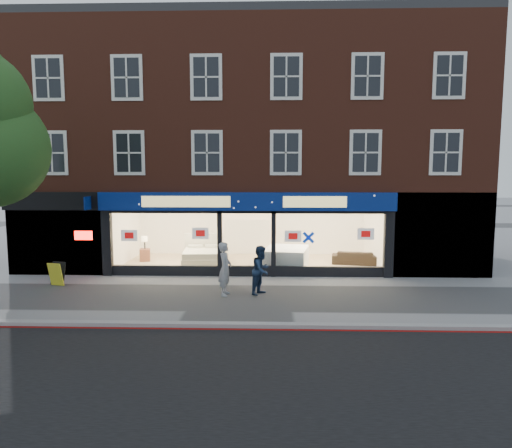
{
  "coord_description": "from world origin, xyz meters",
  "views": [
    {
      "loc": [
        0.9,
        -14.51,
        4.06
      ],
      "look_at": [
        0.38,
        2.5,
        2.13
      ],
      "focal_mm": 32.0,
      "sensor_mm": 36.0,
      "label": 1
    }
  ],
  "objects_px": {
    "sofa": "(355,257)",
    "pedestrian_blue": "(261,270)",
    "a_board": "(57,274)",
    "pedestrian_grey": "(225,269)",
    "mattress_stack": "(286,258)",
    "display_bed": "(203,256)"
  },
  "relations": [
    {
      "from": "mattress_stack",
      "to": "pedestrian_grey",
      "type": "distance_m",
      "value": 4.54
    },
    {
      "from": "pedestrian_grey",
      "to": "pedestrian_blue",
      "type": "relative_size",
      "value": 1.08
    },
    {
      "from": "display_bed",
      "to": "pedestrian_blue",
      "type": "relative_size",
      "value": 1.37
    },
    {
      "from": "a_board",
      "to": "pedestrian_grey",
      "type": "relative_size",
      "value": 0.48
    },
    {
      "from": "mattress_stack",
      "to": "a_board",
      "type": "height_order",
      "value": "mattress_stack"
    },
    {
      "from": "a_board",
      "to": "mattress_stack",
      "type": "bearing_deg",
      "value": 34.33
    },
    {
      "from": "sofa",
      "to": "pedestrian_blue",
      "type": "xyz_separation_m",
      "value": [
        -3.97,
        -4.7,
        0.44
      ]
    },
    {
      "from": "mattress_stack",
      "to": "pedestrian_grey",
      "type": "relative_size",
      "value": 1.34
    },
    {
      "from": "mattress_stack",
      "to": "a_board",
      "type": "relative_size",
      "value": 2.78
    },
    {
      "from": "sofa",
      "to": "a_board",
      "type": "relative_size",
      "value": 2.3
    },
    {
      "from": "mattress_stack",
      "to": "pedestrian_blue",
      "type": "xyz_separation_m",
      "value": [
        -0.97,
        -3.85,
        0.31
      ]
    },
    {
      "from": "a_board",
      "to": "pedestrian_grey",
      "type": "height_order",
      "value": "pedestrian_grey"
    },
    {
      "from": "mattress_stack",
      "to": "sofa",
      "type": "relative_size",
      "value": 1.21
    },
    {
      "from": "sofa",
      "to": "pedestrian_blue",
      "type": "relative_size",
      "value": 1.19
    },
    {
      "from": "a_board",
      "to": "pedestrian_blue",
      "type": "relative_size",
      "value": 0.52
    },
    {
      "from": "mattress_stack",
      "to": "a_board",
      "type": "xyz_separation_m",
      "value": [
        -8.35,
        -2.89,
        -0.09
      ]
    },
    {
      "from": "display_bed",
      "to": "sofa",
      "type": "relative_size",
      "value": 1.15
    },
    {
      "from": "pedestrian_grey",
      "to": "sofa",
      "type": "bearing_deg",
      "value": -39.56
    },
    {
      "from": "pedestrian_grey",
      "to": "pedestrian_blue",
      "type": "distance_m",
      "value": 1.21
    },
    {
      "from": "pedestrian_grey",
      "to": "pedestrian_blue",
      "type": "xyz_separation_m",
      "value": [
        1.2,
        0.12,
        -0.06
      ]
    },
    {
      "from": "display_bed",
      "to": "mattress_stack",
      "type": "xyz_separation_m",
      "value": [
        3.61,
        -0.81,
        0.08
      ]
    },
    {
      "from": "a_board",
      "to": "sofa",
      "type": "bearing_deg",
      "value": 33.48
    }
  ]
}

